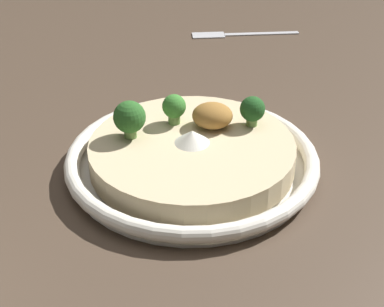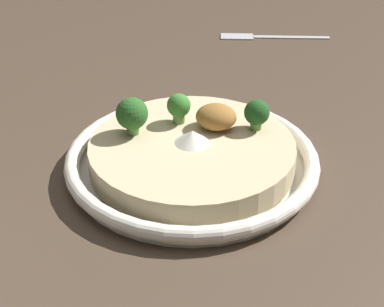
{
  "view_description": "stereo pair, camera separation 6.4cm",
  "coord_description": "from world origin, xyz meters",
  "px_view_note": "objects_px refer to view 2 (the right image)",
  "views": [
    {
      "loc": [
        0.04,
        -0.54,
        0.36
      ],
      "look_at": [
        0.0,
        0.0,
        0.02
      ],
      "focal_mm": 55.0,
      "sensor_mm": 36.0,
      "label": 1
    },
    {
      "loc": [
        0.1,
        -0.53,
        0.36
      ],
      "look_at": [
        0.0,
        0.0,
        0.02
      ],
      "focal_mm": 55.0,
      "sensor_mm": 36.0,
      "label": 2
    }
  ],
  "objects_px": {
    "risotto_bowl": "(192,157)",
    "fork_utensil": "(263,36)",
    "broccoli_back_right": "(257,113)",
    "broccoli_back": "(179,107)",
    "broccoli_left": "(132,114)"
  },
  "relations": [
    {
      "from": "broccoli_back_right",
      "to": "broccoli_back",
      "type": "xyz_separation_m",
      "value": [
        -0.09,
        -0.0,
        0.0
      ]
    },
    {
      "from": "risotto_bowl",
      "to": "fork_utensil",
      "type": "relative_size",
      "value": 1.51
    },
    {
      "from": "broccoli_back",
      "to": "broccoli_left",
      "type": "bearing_deg",
      "value": -142.54
    },
    {
      "from": "risotto_bowl",
      "to": "broccoli_back_right",
      "type": "height_order",
      "value": "broccoli_back_right"
    },
    {
      "from": "broccoli_back",
      "to": "fork_utensil",
      "type": "relative_size",
      "value": 0.19
    },
    {
      "from": "fork_utensil",
      "to": "broccoli_back_right",
      "type": "bearing_deg",
      "value": 84.77
    },
    {
      "from": "broccoli_left",
      "to": "broccoli_back_right",
      "type": "xyz_separation_m",
      "value": [
        0.13,
        0.04,
        -0.0
      ]
    },
    {
      "from": "broccoli_back_right",
      "to": "broccoli_back",
      "type": "bearing_deg",
      "value": -179.24
    },
    {
      "from": "fork_utensil",
      "to": "risotto_bowl",
      "type": "bearing_deg",
      "value": 75.58
    },
    {
      "from": "broccoli_back",
      "to": "risotto_bowl",
      "type": "bearing_deg",
      "value": -61.17
    },
    {
      "from": "risotto_bowl",
      "to": "broccoli_left",
      "type": "distance_m",
      "value": 0.08
    },
    {
      "from": "broccoli_back_right",
      "to": "fork_utensil",
      "type": "xyz_separation_m",
      "value": [
        -0.02,
        0.37,
        -0.05
      ]
    },
    {
      "from": "broccoli_back_right",
      "to": "fork_utensil",
      "type": "relative_size",
      "value": 0.19
    },
    {
      "from": "broccoli_back",
      "to": "broccoli_back_right",
      "type": "bearing_deg",
      "value": 0.76
    },
    {
      "from": "broccoli_back_right",
      "to": "broccoli_back",
      "type": "height_order",
      "value": "same"
    }
  ]
}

